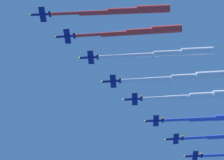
{
  "coord_description": "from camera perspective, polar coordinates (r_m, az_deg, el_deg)",
  "views": [
    {
      "loc": [
        89.58,
        -17.34,
        -31.56
      ],
      "look_at": [
        0.0,
        0.0,
        172.06
      ],
      "focal_mm": 76.64,
      "sensor_mm": 36.0,
      "label": 1
    }
  ],
  "objects": [
    {
      "name": "jet_port_mid",
      "position": [
        221.52,
        6.92,
        3.2
      ],
      "size": [
        20.49,
        61.43,
        4.54
      ],
      "color": "navy"
    },
    {
      "name": "jet_starboard_inner",
      "position": [
        215.78,
        3.48,
        5.81
      ],
      "size": [
        19.86,
        56.51,
        4.45
      ],
      "color": "navy"
    },
    {
      "name": "jet_starboard_mid",
      "position": [
        223.52,
        8.78,
        0.38
      ],
      "size": [
        19.82,
        57.03,
        4.46
      ],
      "color": "navy"
    },
    {
      "name": "jet_port_inner",
      "position": [
        211.33,
        1.53,
        8.26
      ],
      "size": [
        19.69,
        61.07,
        4.52
      ],
      "color": "navy"
    },
    {
      "name": "jet_port_outer",
      "position": [
        231.89,
        10.82,
        -1.79
      ],
      "size": [
        19.34,
        55.57,
        4.45
      ],
      "color": "navy"
    }
  ]
}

